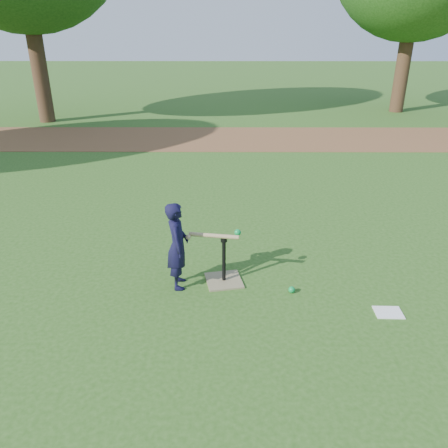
{
  "coord_description": "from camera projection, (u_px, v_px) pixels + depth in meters",
  "views": [
    {
      "loc": [
        0.05,
        -4.9,
        2.89
      ],
      "look_at": [
        0.03,
        0.08,
        0.65
      ],
      "focal_mm": 35.0,
      "sensor_mm": 36.0,
      "label": 1
    }
  ],
  "objects": [
    {
      "name": "wiffle_ball_ground",
      "position": [
        292.0,
        290.0,
        5.2
      ],
      "size": [
        0.08,
        0.08,
        0.08
      ],
      "primitive_type": "sphere",
      "color": "#0D923E",
      "rests_on": "ground"
    },
    {
      "name": "dirt_strip",
      "position": [
        224.0,
        138.0,
        12.49
      ],
      "size": [
        24.0,
        3.0,
        0.01
      ],
      "primitive_type": "cube",
      "color": "brown",
      "rests_on": "ground"
    },
    {
      "name": "clipboard",
      "position": [
        388.0,
        312.0,
        4.84
      ],
      "size": [
        0.3,
        0.24,
        0.01
      ],
      "primitive_type": "cube",
      "rotation": [
        0.0,
        0.0,
        -0.02
      ],
      "color": "white",
      "rests_on": "ground"
    },
    {
      "name": "child",
      "position": [
        177.0,
        246.0,
        5.15
      ],
      "size": [
        0.3,
        0.42,
        1.08
      ],
      "primitive_type": "imported",
      "rotation": [
        0.0,
        0.0,
        1.67
      ],
      "color": "black",
      "rests_on": "ground"
    },
    {
      "name": "batting_tee",
      "position": [
        224.0,
        274.0,
        5.41
      ],
      "size": [
        0.51,
        0.51,
        0.61
      ],
      "color": "#887B56",
      "rests_on": "ground"
    },
    {
      "name": "ground",
      "position": [
        222.0,
        272.0,
        5.66
      ],
      "size": [
        80.0,
        80.0,
        0.0
      ],
      "primitive_type": "plane",
      "color": "#285116",
      "rests_on": "ground"
    },
    {
      "name": "swing_action",
      "position": [
        216.0,
        235.0,
        5.18
      ],
      "size": [
        0.66,
        0.17,
        0.09
      ],
      "color": "tan",
      "rests_on": "ground"
    }
  ]
}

